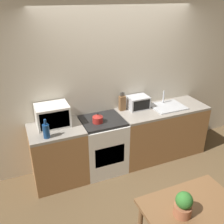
% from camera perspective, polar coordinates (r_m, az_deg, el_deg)
% --- Properties ---
extents(ground_plane, '(16.00, 16.00, 0.00)m').
position_cam_1_polar(ground_plane, '(3.84, 8.30, -18.21)').
color(ground_plane, brown).
extents(wall_back, '(10.00, 0.06, 2.60)m').
position_cam_1_polar(wall_back, '(4.07, 0.92, 6.25)').
color(wall_back, beige).
rests_on(wall_back, ground_plane).
extents(counter_left_run, '(0.77, 0.62, 0.90)m').
position_cam_1_polar(counter_left_run, '(3.88, -12.18, -9.52)').
color(counter_left_run, olive).
rests_on(counter_left_run, ground_plane).
extents(counter_right_run, '(1.53, 0.62, 0.90)m').
position_cam_1_polar(counter_right_run, '(4.47, 11.07, -4.35)').
color(counter_right_run, olive).
rests_on(counter_right_run, ground_plane).
extents(stove_range, '(0.66, 0.62, 0.90)m').
position_cam_1_polar(stove_range, '(4.03, -2.13, -7.49)').
color(stove_range, silver).
rests_on(stove_range, ground_plane).
extents(kettle, '(0.16, 0.16, 0.16)m').
position_cam_1_polar(kettle, '(3.70, -3.31, -1.45)').
color(kettle, maroon).
rests_on(kettle, stove_range).
extents(microwave, '(0.46, 0.35, 0.32)m').
position_cam_1_polar(microwave, '(3.67, -13.43, -0.77)').
color(microwave, silver).
rests_on(microwave, counter_left_run).
extents(bottle, '(0.09, 0.09, 0.27)m').
position_cam_1_polar(bottle, '(3.41, -14.82, -4.14)').
color(bottle, navy).
rests_on(bottle, counter_left_run).
extents(knife_block, '(0.10, 0.08, 0.31)m').
position_cam_1_polar(knife_block, '(4.07, 2.37, 2.05)').
color(knife_block, brown).
rests_on(knife_block, counter_right_run).
extents(toaster_oven, '(0.34, 0.26, 0.21)m').
position_cam_1_polar(toaster_oven, '(4.15, 5.97, 2.18)').
color(toaster_oven, '#ADAFB5').
rests_on(toaster_oven, counter_right_run).
extents(sink_basin, '(0.54, 0.43, 0.24)m').
position_cam_1_polar(sink_basin, '(4.32, 12.62, 1.30)').
color(sink_basin, '#ADAFB5').
rests_on(sink_basin, counter_right_run).
extents(dining_table, '(0.97, 0.77, 0.75)m').
position_cam_1_polar(dining_table, '(2.77, 18.57, -22.05)').
color(dining_table, brown).
rests_on(dining_table, ground_plane).
extents(potted_plant, '(0.17, 0.17, 0.26)m').
position_cam_1_polar(potted_plant, '(2.55, 16.03, -19.66)').
color(potted_plant, '#9E5B3D').
rests_on(potted_plant, dining_table).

